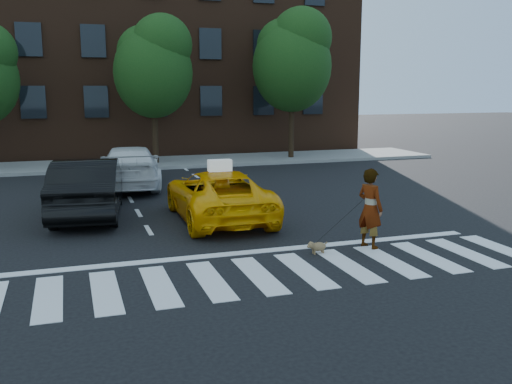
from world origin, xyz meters
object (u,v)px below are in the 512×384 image
taxi (218,195)px  tree_mid (154,63)px  black_sedan (88,187)px  tree_right (293,56)px  woman (370,208)px  dog (317,246)px  white_suv (130,167)px

taxi → tree_mid: bearing=-89.2°
taxi → black_sedan: bearing=-24.4°
tree_right → woman: (-4.42, -15.90, -4.32)m
black_sedan → dog: (4.75, -5.69, -0.68)m
white_suv → tree_right: bearing=-141.0°
tree_right → dog: (-5.80, -15.97, -5.09)m
tree_mid → dog: size_ratio=13.84×
tree_right → white_suv: (-8.85, -5.72, -4.48)m
tree_mid → black_sedan: (-3.55, -10.29, -4.00)m
tree_mid → tree_right: (7.00, -0.00, 0.41)m
tree_mid → taxi: size_ratio=1.38×
taxi → dog: taxi is taller
tree_right → dog: 17.74m
black_sedan → woman: (6.13, -5.61, 0.10)m
tree_right → taxi: size_ratio=1.50×
tree_right → tree_mid: bearing=180.0°
dog → black_sedan: bearing=128.6°
black_sedan → tree_mid: bearing=-102.0°
tree_right → woman: 17.05m
black_sedan → dog: bearing=136.9°
dog → tree_right: bearing=68.8°
taxi → black_sedan: (-3.50, 1.66, 0.14)m
taxi → dog: bearing=108.3°
tree_mid → black_sedan: 11.59m
black_sedan → dog: 7.44m
taxi → woman: size_ratio=2.72×
white_suv → woman: woman is taller
tree_mid → black_sedan: size_ratio=1.38×
tree_mid → taxi: 12.65m
tree_right → black_sedan: tree_right is taller
black_sedan → woman: 8.31m
tree_mid → dog: tree_mid is taller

